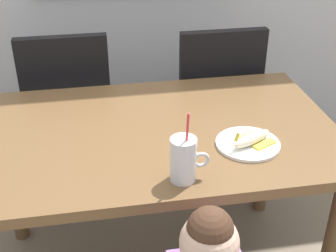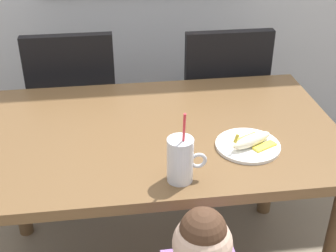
{
  "view_description": "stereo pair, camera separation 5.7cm",
  "coord_description": "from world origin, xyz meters",
  "px_view_note": "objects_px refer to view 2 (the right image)",
  "views": [
    {
      "loc": [
        -0.2,
        -1.49,
        1.65
      ],
      "look_at": [
        0.04,
        -0.09,
        0.82
      ],
      "focal_mm": 49.26,
      "sensor_mm": 36.0,
      "label": 1
    },
    {
      "loc": [
        -0.15,
        -1.5,
        1.65
      ],
      "look_at": [
        0.04,
        -0.09,
        0.82
      ],
      "focal_mm": 49.26,
      "sensor_mm": 36.0,
      "label": 2
    }
  ],
  "objects_px": {
    "dining_table": "(154,153)",
    "dining_chair_right": "(220,101)",
    "dining_chair_left": "(76,105)",
    "snack_plate": "(248,146)",
    "milk_cup": "(181,162)",
    "peeled_banana": "(252,140)"
  },
  "relations": [
    {
      "from": "milk_cup",
      "to": "snack_plate",
      "type": "bearing_deg",
      "value": 30.4
    },
    {
      "from": "snack_plate",
      "to": "peeled_banana",
      "type": "bearing_deg",
      "value": -35.3
    },
    {
      "from": "dining_chair_left",
      "to": "milk_cup",
      "type": "relative_size",
      "value": 3.81
    },
    {
      "from": "milk_cup",
      "to": "peeled_banana",
      "type": "height_order",
      "value": "milk_cup"
    },
    {
      "from": "dining_table",
      "to": "peeled_banana",
      "type": "relative_size",
      "value": 8.02
    },
    {
      "from": "dining_table",
      "to": "dining_chair_right",
      "type": "bearing_deg",
      "value": 56.03
    },
    {
      "from": "dining_chair_right",
      "to": "snack_plate",
      "type": "distance_m",
      "value": 0.82
    },
    {
      "from": "dining_table",
      "to": "snack_plate",
      "type": "xyz_separation_m",
      "value": [
        0.32,
        -0.17,
        0.11
      ]
    },
    {
      "from": "milk_cup",
      "to": "peeled_banana",
      "type": "distance_m",
      "value": 0.32
    },
    {
      "from": "dining_table",
      "to": "dining_chair_left",
      "type": "height_order",
      "value": "dining_chair_left"
    },
    {
      "from": "dining_chair_left",
      "to": "dining_chair_right",
      "type": "xyz_separation_m",
      "value": [
        0.75,
        -0.05,
        0.0
      ]
    },
    {
      "from": "dining_chair_left",
      "to": "snack_plate",
      "type": "distance_m",
      "value": 1.09
    },
    {
      "from": "milk_cup",
      "to": "dining_chair_left",
      "type": "bearing_deg",
      "value": 111.41
    },
    {
      "from": "snack_plate",
      "to": "peeled_banana",
      "type": "relative_size",
      "value": 1.31
    },
    {
      "from": "snack_plate",
      "to": "peeled_banana",
      "type": "height_order",
      "value": "peeled_banana"
    },
    {
      "from": "dining_table",
      "to": "dining_chair_left",
      "type": "xyz_separation_m",
      "value": [
        -0.34,
        0.67,
        -0.11
      ]
    },
    {
      "from": "dining_table",
      "to": "peeled_banana",
      "type": "distance_m",
      "value": 0.4
    },
    {
      "from": "dining_table",
      "to": "snack_plate",
      "type": "bearing_deg",
      "value": -27.82
    },
    {
      "from": "milk_cup",
      "to": "dining_table",
      "type": "bearing_deg",
      "value": 99.04
    },
    {
      "from": "dining_chair_left",
      "to": "milk_cup",
      "type": "xyz_separation_m",
      "value": [
        0.39,
        -0.99,
        0.29
      ]
    },
    {
      "from": "dining_chair_right",
      "to": "milk_cup",
      "type": "height_order",
      "value": "milk_cup"
    },
    {
      "from": "dining_table",
      "to": "milk_cup",
      "type": "distance_m",
      "value": 0.37
    }
  ]
}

